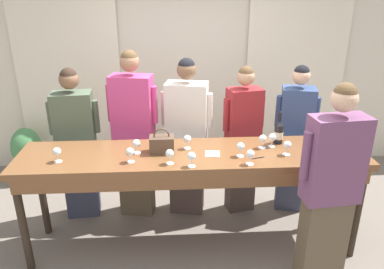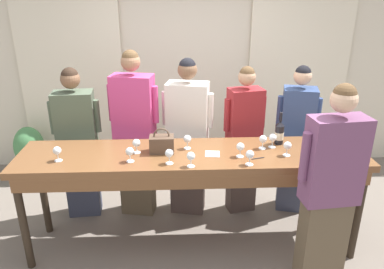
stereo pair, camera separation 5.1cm
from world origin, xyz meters
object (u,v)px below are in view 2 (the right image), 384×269
(tasting_bar, at_px, (192,163))
(wine_glass_back_mid, at_px, (169,154))
(wine_glass_front_mid, at_px, (287,146))
(wine_glass_center_right, at_px, (130,152))
(wine_glass_center_left, at_px, (240,147))
(guest_pink_top, at_px, (135,135))
(wine_glass_front_right, at_px, (187,139))
(handbag, at_px, (162,144))
(wine_glass_back_left, at_px, (273,138))
(wine_glass_by_bottle, at_px, (57,151))
(guest_striped_shirt, at_px, (243,140))
(wine_glass_near_host, at_px, (348,149))
(guest_navy_coat, at_px, (296,140))
(wine_glass_by_handbag, at_px, (191,157))
(potted_plant, at_px, (30,149))
(guest_cream_sweater, at_px, (188,138))
(wine_glass_center_mid, at_px, (136,143))
(guest_olive_jacket, at_px, (78,144))
(wine_glass_back_right, at_px, (263,139))
(wine_bottle, at_px, (279,133))
(host_pouring, at_px, (329,194))

(tasting_bar, distance_m, wine_glass_back_mid, 0.34)
(wine_glass_front_mid, xyz_separation_m, wine_glass_center_right, (-1.38, -0.06, 0.00))
(wine_glass_center_left, distance_m, guest_pink_top, 1.24)
(wine_glass_front_mid, height_order, wine_glass_front_right, same)
(handbag, relative_size, wine_glass_back_left, 1.75)
(wine_glass_by_bottle, distance_m, guest_striped_shirt, 1.91)
(wine_glass_near_host, distance_m, guest_navy_coat, 0.85)
(wine_glass_by_handbag, distance_m, guest_navy_coat, 1.50)
(wine_glass_front_right, relative_size, wine_glass_back_mid, 1.00)
(potted_plant, bearing_deg, wine_glass_center_left, -32.71)
(wine_glass_back_mid, xyz_separation_m, guest_cream_sweater, (0.18, 0.83, -0.21))
(wine_glass_center_mid, bearing_deg, wine_glass_front_mid, -4.95)
(wine_glass_center_left, xyz_separation_m, guest_navy_coat, (0.73, 0.71, -0.24))
(wine_glass_back_left, distance_m, guest_olive_jacket, 2.03)
(tasting_bar, height_order, wine_glass_by_handbag, wine_glass_by_handbag)
(wine_glass_center_right, bearing_deg, wine_glass_front_mid, 2.62)
(wine_glass_center_mid, xyz_separation_m, wine_glass_by_bottle, (-0.66, -0.14, 0.00))
(wine_glass_back_mid, relative_size, guest_olive_jacket, 0.08)
(wine_glass_center_left, relative_size, wine_glass_center_mid, 1.00)
(guest_olive_jacket, bearing_deg, wine_glass_front_right, -24.32)
(wine_glass_back_right, bearing_deg, wine_bottle, 31.39)
(wine_glass_back_right, xyz_separation_m, host_pouring, (0.37, -0.70, -0.17))
(wine_bottle, height_order, potted_plant, wine_bottle)
(wine_glass_back_left, xyz_separation_m, potted_plant, (-2.83, 1.41, -0.70))
(wine_glass_back_mid, xyz_separation_m, guest_navy_coat, (1.36, 0.83, -0.24))
(guest_pink_top, height_order, guest_cream_sweater, guest_pink_top)
(wine_glass_front_right, distance_m, wine_glass_center_mid, 0.47)
(tasting_bar, bearing_deg, handbag, 169.24)
(wine_glass_back_mid, relative_size, wine_glass_near_host, 1.00)
(potted_plant, bearing_deg, handbag, -39.19)
(wine_glass_front_right, bearing_deg, potted_plant, 145.37)
(wine_glass_back_mid, xyz_separation_m, wine_glass_near_host, (1.56, 0.04, -0.00))
(wine_glass_center_right, xyz_separation_m, guest_olive_jacket, (-0.65, 0.77, -0.25))
(wine_glass_back_right, relative_size, guest_cream_sweater, 0.08)
(tasting_bar, xyz_separation_m, wine_glass_back_left, (0.75, 0.11, 0.19))
(guest_striped_shirt, bearing_deg, wine_glass_front_right, -140.28)
(guest_olive_jacket, bearing_deg, guest_cream_sweater, 0.00)
(wine_glass_back_left, relative_size, wine_glass_by_bottle, 1.00)
(wine_glass_back_mid, relative_size, guest_cream_sweater, 0.08)
(guest_pink_top, distance_m, host_pouring, 2.03)
(wine_glass_center_mid, height_order, guest_olive_jacket, guest_olive_jacket)
(guest_olive_jacket, xyz_separation_m, potted_plant, (-0.89, 0.89, -0.45))
(wine_glass_front_mid, xyz_separation_m, wine_glass_front_right, (-0.88, 0.19, 0.00))
(wine_glass_back_right, xyz_separation_m, potted_plant, (-2.74, 1.44, -0.70))
(wine_glass_front_mid, distance_m, guest_pink_top, 1.60)
(wine_glass_back_left, xyz_separation_m, guest_cream_sweater, (-0.77, 0.52, -0.21))
(guest_pink_top, xyz_separation_m, guest_navy_coat, (1.73, -0.00, -0.09))
(wine_glass_center_mid, distance_m, wine_glass_back_mid, 0.38)
(wine_glass_by_bottle, relative_size, potted_plant, 0.19)
(wine_glass_center_left, bearing_deg, wine_glass_front_right, 156.86)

